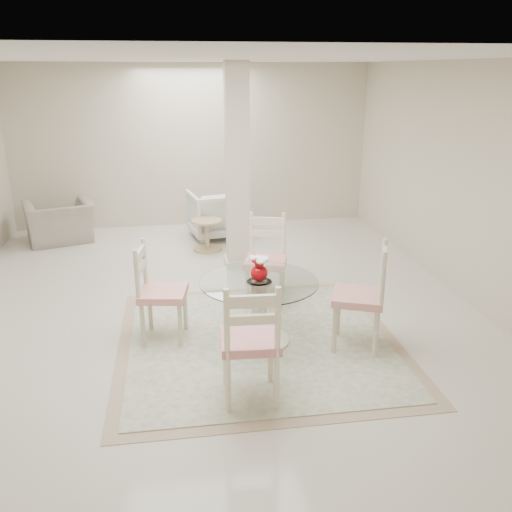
{
  "coord_description": "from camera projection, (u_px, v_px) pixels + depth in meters",
  "views": [
    {
      "loc": [
        -0.34,
        -5.78,
        2.6
      ],
      "look_at": [
        0.43,
        -0.8,
        0.85
      ],
      "focal_mm": 38.0,
      "sensor_mm": 36.0,
      "label": 1
    }
  ],
  "objects": [
    {
      "name": "ground",
      "position": [
        209.0,
        304.0,
        6.3
      ],
      "size": [
        7.0,
        7.0,
        0.0
      ],
      "primitive_type": "plane",
      "color": "beige",
      "rests_on": "ground"
    },
    {
      "name": "room_shell",
      "position": [
        204.0,
        143.0,
        5.69
      ],
      "size": [
        6.02,
        7.02,
        2.71
      ],
      "color": "beige",
      "rests_on": "ground"
    },
    {
      "name": "armchair_white",
      "position": [
        216.0,
        214.0,
        8.72
      ],
      "size": [
        0.96,
        0.98,
        0.76
      ],
      "primitive_type": "imported",
      "rotation": [
        0.0,
        0.0,
        3.33
      ],
      "color": "white",
      "rests_on": "ground"
    },
    {
      "name": "area_rug",
      "position": [
        259.0,
        342.0,
        5.42
      ],
      "size": [
        2.78,
        2.78,
        0.02
      ],
      "color": "tan",
      "rests_on": "ground"
    },
    {
      "name": "recliner_taupe",
      "position": [
        59.0,
        222.0,
        8.49
      ],
      "size": [
        1.2,
        1.12,
        0.64
      ],
      "primitive_type": "imported",
      "rotation": [
        0.0,
        0.0,
        3.45
      ],
      "color": "gray",
      "rests_on": "ground"
    },
    {
      "name": "side_table",
      "position": [
        207.0,
        236.0,
        8.12
      ],
      "size": [
        0.45,
        0.45,
        0.47
      ],
      "color": "tan",
      "rests_on": "ground"
    },
    {
      "name": "dining_chair_west",
      "position": [
        155.0,
        285.0,
        5.31
      ],
      "size": [
        0.51,
        0.51,
        1.11
      ],
      "rotation": [
        0.0,
        0.0,
        1.41
      ],
      "color": "beige",
      "rests_on": "ground"
    },
    {
      "name": "dining_chair_east",
      "position": [
        367.0,
        289.0,
        5.13
      ],
      "size": [
        0.61,
        0.61,
        1.18
      ],
      "rotation": [
        0.0,
        0.0,
        -1.95
      ],
      "color": "beige",
      "rests_on": "ground"
    },
    {
      "name": "dining_table",
      "position": [
        259.0,
        312.0,
        5.32
      ],
      "size": [
        1.15,
        1.15,
        0.66
      ],
      "rotation": [
        0.0,
        0.0,
        -0.24
      ],
      "color": "beige",
      "rests_on": "ground"
    },
    {
      "name": "dining_chair_south",
      "position": [
        251.0,
        334.0,
        4.26
      ],
      "size": [
        0.5,
        0.5,
        1.18
      ],
      "rotation": [
        0.0,
        0.0,
        3.09
      ],
      "color": "#F6EBCA",
      "rests_on": "ground"
    },
    {
      "name": "column",
      "position": [
        237.0,
        168.0,
        7.14
      ],
      "size": [
        0.3,
        0.3,
        2.7
      ],
      "primitive_type": "cube",
      "color": "beige",
      "rests_on": "ground"
    },
    {
      "name": "red_vase",
      "position": [
        260.0,
        268.0,
        5.16
      ],
      "size": [
        0.2,
        0.18,
        0.26
      ],
      "color": "#A9050B",
      "rests_on": "dining_table"
    },
    {
      "name": "dining_chair_north",
      "position": [
        266.0,
        253.0,
        6.19
      ],
      "size": [
        0.56,
        0.56,
        1.15
      ],
      "rotation": [
        0.0,
        0.0,
        -0.26
      ],
      "color": "#F1E3C6",
      "rests_on": "ground"
    }
  ]
}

